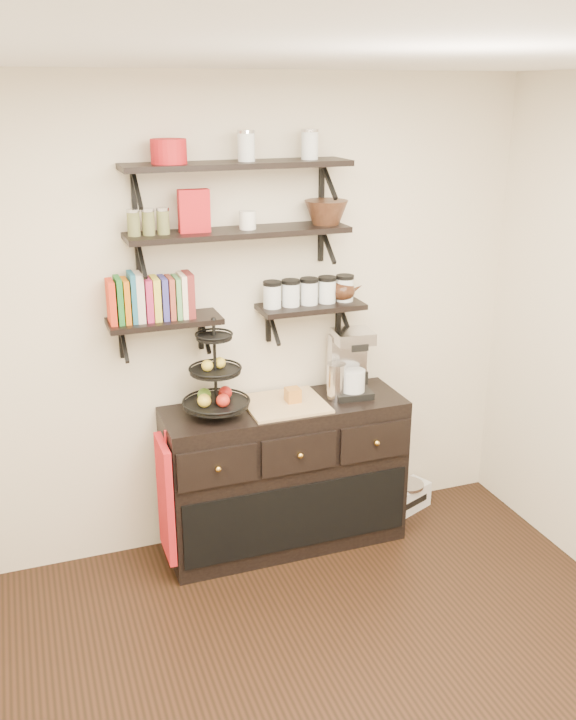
% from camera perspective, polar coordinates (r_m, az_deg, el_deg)
% --- Properties ---
extents(ceiling, '(3.50, 3.50, 0.02)m').
position_cam_1_polar(ceiling, '(2.53, 7.06, 21.76)').
color(ceiling, white).
rests_on(ceiling, back_wall).
extents(back_wall, '(3.50, 0.02, 2.70)m').
position_cam_1_polar(back_wall, '(4.35, -4.06, 2.84)').
color(back_wall, beige).
rests_on(back_wall, ground).
extents(shelf_top, '(1.20, 0.27, 0.23)m').
position_cam_1_polar(shelf_top, '(4.05, -3.83, 14.34)').
color(shelf_top, black).
rests_on(shelf_top, back_wall).
extents(shelf_mid, '(1.20, 0.27, 0.23)m').
position_cam_1_polar(shelf_mid, '(4.10, -3.72, 9.47)').
color(shelf_mid, black).
rests_on(shelf_mid, back_wall).
extents(shelf_low_left, '(0.60, 0.25, 0.23)m').
position_cam_1_polar(shelf_low_left, '(4.12, -9.25, 2.83)').
color(shelf_low_left, black).
rests_on(shelf_low_left, back_wall).
extents(shelf_low_right, '(0.60, 0.25, 0.23)m').
position_cam_1_polar(shelf_low_right, '(4.35, 1.69, 3.94)').
color(shelf_low_right, black).
rests_on(shelf_low_right, back_wall).
extents(cookbooks, '(0.43, 0.15, 0.26)m').
position_cam_1_polar(cookbooks, '(4.08, -10.08, 4.59)').
color(cookbooks, red).
rests_on(cookbooks, shelf_low_left).
extents(glass_canisters, '(0.54, 0.10, 0.13)m').
position_cam_1_polar(glass_canisters, '(4.32, 1.59, 5.04)').
color(glass_canisters, silver).
rests_on(glass_canisters, shelf_low_right).
extents(sideboard, '(1.40, 0.50, 0.92)m').
position_cam_1_polar(sideboard, '(4.55, -0.24, -8.60)').
color(sideboard, black).
rests_on(sideboard, floor).
extents(fruit_stand, '(0.36, 0.36, 0.54)m').
position_cam_1_polar(fruit_stand, '(4.18, -5.40, -1.74)').
color(fruit_stand, black).
rests_on(fruit_stand, sideboard).
extents(candle, '(0.08, 0.08, 0.08)m').
position_cam_1_polar(candle, '(4.35, 0.36, -2.63)').
color(candle, '#B6712A').
rests_on(candle, sideboard).
extents(coffee_maker, '(0.24, 0.23, 0.40)m').
position_cam_1_polar(coffee_maker, '(4.45, 4.67, -0.28)').
color(coffee_maker, black).
rests_on(coffee_maker, sideboard).
extents(thermal_carafe, '(0.11, 0.11, 0.22)m').
position_cam_1_polar(thermal_carafe, '(4.40, 3.63, -1.63)').
color(thermal_carafe, silver).
rests_on(thermal_carafe, sideboard).
extents(apron, '(0.04, 0.29, 0.68)m').
position_cam_1_polar(apron, '(4.28, -9.16, -10.24)').
color(apron, '#A2111B').
rests_on(apron, sideboard).
extents(radio, '(0.35, 0.28, 0.19)m').
position_cam_1_polar(radio, '(5.11, 8.91, -10.04)').
color(radio, silver).
rests_on(radio, floor).
extents(recipe_box, '(0.16, 0.06, 0.22)m').
position_cam_1_polar(recipe_box, '(4.02, -7.05, 11.01)').
color(recipe_box, '#AD1319').
rests_on(recipe_box, shelf_mid).
extents(walnut_bowl, '(0.24, 0.24, 0.13)m').
position_cam_1_polar(walnut_bowl, '(4.25, 2.87, 10.98)').
color(walnut_bowl, black).
rests_on(walnut_bowl, shelf_mid).
extents(ramekins, '(0.09, 0.09, 0.10)m').
position_cam_1_polar(ramekins, '(4.10, -3.05, 10.42)').
color(ramekins, white).
rests_on(ramekins, shelf_mid).
extents(teapot, '(0.20, 0.16, 0.14)m').
position_cam_1_polar(teapot, '(4.40, 4.15, 5.32)').
color(teapot, '#341B0F').
rests_on(teapot, shelf_low_right).
extents(red_pot, '(0.18, 0.18, 0.12)m').
position_cam_1_polar(red_pot, '(3.96, -8.93, 15.18)').
color(red_pot, '#AD1319').
rests_on(red_pot, shelf_top).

